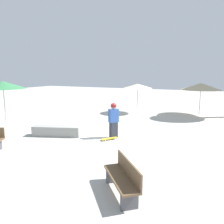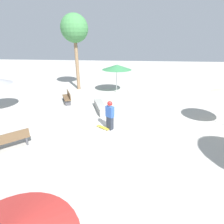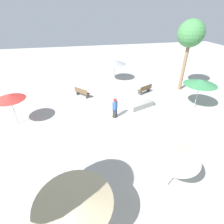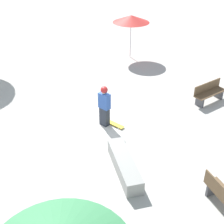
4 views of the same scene
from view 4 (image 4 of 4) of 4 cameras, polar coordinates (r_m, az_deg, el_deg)
ground_plane at (r=11.74m, az=-3.39°, el=-2.79°), size 60.00×60.00×0.00m
skater_main at (r=11.42m, az=-1.40°, el=1.35°), size 0.49×0.45×1.61m
skateboard at (r=11.79m, az=0.50°, el=-2.23°), size 0.77×0.61×0.07m
concrete_ledge at (r=9.66m, az=2.28°, el=-9.70°), size 1.25×2.27×0.47m
bench_near at (r=13.84m, az=17.33°, el=3.41°), size 1.49×1.39×0.85m
shade_umbrella_red at (r=17.51m, az=3.53°, el=16.65°), size 2.00×2.00×2.36m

